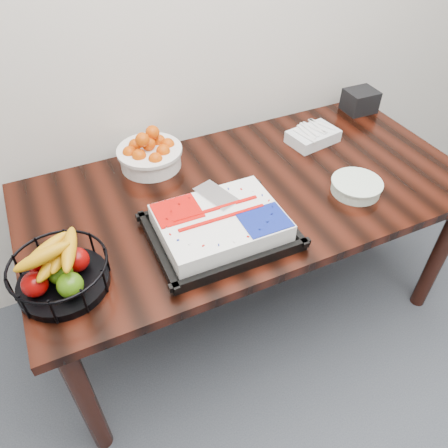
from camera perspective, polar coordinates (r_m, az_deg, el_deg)
name	(u,v)px	position (r m, az deg, el deg)	size (l,w,h in m)	color
table	(249,205)	(1.81, 3.29, 2.55)	(1.80, 0.90, 0.75)	black
cake_tray	(220,226)	(1.52, -0.48, -0.26)	(0.49, 0.39, 0.10)	black
tangerine_bowl	(150,151)	(1.87, -9.70, 9.40)	(0.27, 0.27, 0.17)	white
fruit_basket	(60,272)	(1.43, -20.66, -5.84)	(0.30, 0.30, 0.16)	black
plate_stack	(356,187)	(1.80, 16.88, 4.71)	(0.20, 0.20, 0.05)	white
fork_bag	(313,136)	(2.07, 11.54, 11.22)	(0.24, 0.18, 0.06)	silver
napkin_box	(360,101)	(2.38, 17.34, 15.11)	(0.15, 0.13, 0.11)	black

